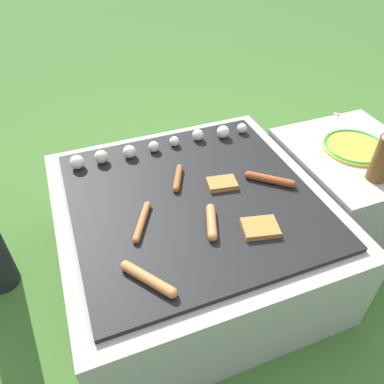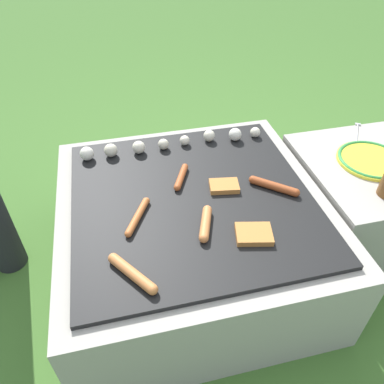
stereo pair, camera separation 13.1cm
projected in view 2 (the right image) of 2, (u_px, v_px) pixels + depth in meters
ground_plane at (192, 265)px, 1.58m from camera, size 14.00×14.00×0.00m
grill at (192, 234)px, 1.45m from camera, size 0.95×0.95×0.39m
side_ledge at (359, 201)px, 1.59m from camera, size 0.51×0.57×0.39m
sausage_front_center at (274, 186)px, 1.34m from camera, size 0.15×0.13×0.03m
sausage_front_left at (181, 177)px, 1.39m from camera, size 0.08×0.14×0.03m
sausage_mid_left at (132, 273)px, 1.05m from camera, size 0.13×0.16×0.03m
sausage_back_right at (206, 223)px, 1.20m from camera, size 0.07×0.15×0.03m
sausage_back_center at (138, 216)px, 1.23m from camera, size 0.10×0.17×0.02m
bread_slice_left at (224, 186)px, 1.35m from camera, size 0.11×0.09×0.02m
bread_slice_center at (254, 234)px, 1.17m from camera, size 0.13×0.11×0.02m
mushroom_row at (166, 143)px, 1.54m from camera, size 0.76×0.07×0.05m
plate_colorful at (371, 160)px, 1.48m from camera, size 0.26×0.26×0.02m
fork_utensil at (357, 134)px, 1.63m from camera, size 0.13×0.18×0.01m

